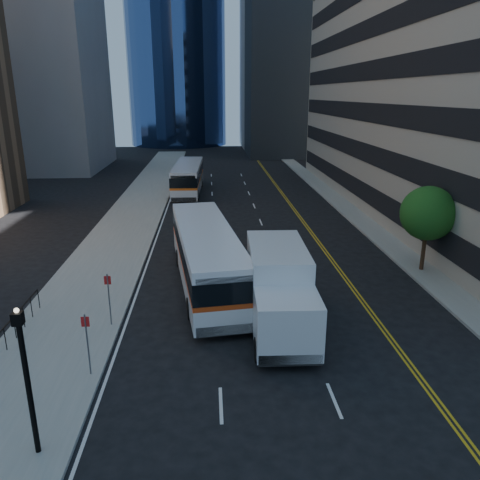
% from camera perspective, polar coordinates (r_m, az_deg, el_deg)
% --- Properties ---
extents(ground, '(160.00, 160.00, 0.00)m').
position_cam_1_polar(ground, '(20.91, 7.22, -12.37)').
color(ground, black).
rests_on(ground, ground).
extents(sidewalk_west, '(5.00, 90.00, 0.15)m').
position_cam_1_polar(sidewalk_west, '(44.52, -12.41, 3.67)').
color(sidewalk_west, gray).
rests_on(sidewalk_west, ground).
extents(sidewalk_east, '(2.00, 90.00, 0.15)m').
position_cam_1_polar(sidewalk_east, '(45.81, 12.52, 4.04)').
color(sidewalk_east, gray).
rests_on(sidewalk_east, ground).
extents(midrise_west, '(18.00, 18.00, 35.00)m').
position_cam_1_polar(midrise_west, '(74.23, -24.63, 21.49)').
color(midrise_west, gray).
rests_on(midrise_west, ground).
extents(street_tree, '(3.20, 3.20, 5.10)m').
position_cam_1_polar(street_tree, '(29.54, 21.94, 3.02)').
color(street_tree, '#332114').
rests_on(street_tree, sidewalk_east).
extents(lamp_post, '(0.28, 0.28, 4.56)m').
position_cam_1_polar(lamp_post, '(14.99, -24.56, -14.88)').
color(lamp_post, black).
rests_on(lamp_post, sidewalk_west).
extents(bus_front, '(4.48, 13.20, 3.34)m').
position_cam_1_polar(bus_front, '(25.87, -4.13, -1.86)').
color(bus_front, white).
rests_on(bus_front, ground).
extents(bus_rear, '(3.09, 12.29, 3.15)m').
position_cam_1_polar(bus_rear, '(51.29, -6.34, 7.63)').
color(bus_rear, silver).
rests_on(bus_rear, ground).
extents(box_truck, '(2.81, 7.59, 3.60)m').
position_cam_1_polar(box_truck, '(21.36, 4.84, -5.93)').
color(box_truck, silver).
rests_on(box_truck, ground).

